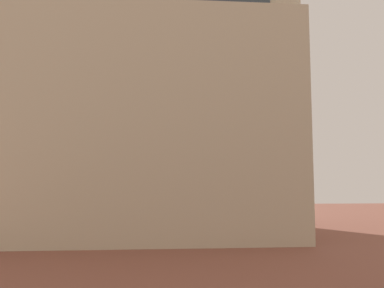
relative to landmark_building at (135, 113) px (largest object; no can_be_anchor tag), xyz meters
The scene contains 1 object.
landmark_building is the anchor object (origin of this frame).
Camera 1 is at (-1.33, -1.27, 4.43)m, focal length 35.99 mm.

